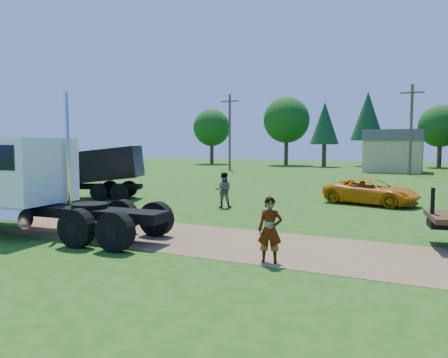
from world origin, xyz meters
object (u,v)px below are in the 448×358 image
at_px(white_semi_tractor, 30,185).
at_px(black_dump_truck, 86,170).
at_px(spectator_a, 270,230).
at_px(orange_pickup, 371,192).

relative_size(white_semi_tractor, black_dump_truck, 1.18).
xyz_separation_m(black_dump_truck, spectator_a, (14.21, -8.22, -0.79)).
bearing_deg(white_semi_tractor, black_dump_truck, 118.62).
relative_size(white_semi_tractor, orange_pickup, 1.74).
xyz_separation_m(black_dump_truck, orange_pickup, (15.06, 4.65, -1.01)).
height_order(white_semi_tractor, spectator_a, white_semi_tractor).
height_order(white_semi_tractor, orange_pickup, white_semi_tractor).
distance_m(white_semi_tractor, spectator_a, 8.95).
bearing_deg(spectator_a, orange_pickup, 73.14).
bearing_deg(orange_pickup, white_semi_tractor, 158.01).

